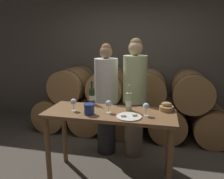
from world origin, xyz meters
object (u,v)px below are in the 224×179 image
(tasting_table, at_px, (110,123))
(person_left, at_px, (106,100))
(wine_glass_far_left, at_px, (73,102))
(wine_bottle_white, at_px, (129,102))
(wine_bottle_red, at_px, (92,96))
(wine_glass_left, at_px, (109,104))
(blue_crock, at_px, (89,109))
(bread_basket, at_px, (166,107))
(person_right, at_px, (134,98))
(cheese_plate, at_px, (129,117))
(wine_glass_center, at_px, (146,107))

(tasting_table, relative_size, person_left, 0.93)
(wine_glass_far_left, bearing_deg, wine_bottle_white, 14.05)
(wine_bottle_red, distance_m, wine_glass_left, 0.43)
(wine_bottle_white, bearing_deg, wine_glass_left, -147.40)
(tasting_table, bearing_deg, blue_crock, -146.26)
(bread_basket, distance_m, wine_glass_far_left, 1.14)
(person_right, distance_m, wine_glass_left, 0.74)
(cheese_plate, distance_m, wine_glass_far_left, 0.71)
(person_right, bearing_deg, wine_glass_left, -107.80)
(cheese_plate, bearing_deg, wine_glass_left, 158.74)
(wine_bottle_red, distance_m, blue_crock, 0.42)
(wine_bottle_white, xyz_separation_m, wine_glass_left, (-0.22, -0.14, -0.00))
(wine_glass_far_left, relative_size, wine_glass_center, 1.00)
(wine_bottle_red, relative_size, cheese_plate, 1.09)
(tasting_table, bearing_deg, person_right, 71.73)
(wine_bottle_white, relative_size, wine_glass_far_left, 2.09)
(wine_glass_far_left, xyz_separation_m, wine_glass_center, (0.88, 0.01, 0.00))
(tasting_table, xyz_separation_m, wine_bottle_red, (-0.31, 0.26, 0.25))
(cheese_plate, bearing_deg, wine_bottle_white, 99.38)
(bread_basket, bearing_deg, cheese_plate, -141.48)
(person_right, height_order, wine_glass_left, person_right)
(blue_crock, distance_m, wine_glass_far_left, 0.25)
(blue_crock, bearing_deg, person_left, 90.00)
(wine_glass_far_left, bearing_deg, wine_glass_left, 3.04)
(person_right, distance_m, wine_bottle_white, 0.56)
(person_right, height_order, wine_bottle_red, person_right)
(tasting_table, relative_size, cheese_plate, 5.49)
(cheese_plate, bearing_deg, tasting_table, 151.50)
(wine_bottle_red, relative_size, wine_glass_center, 2.05)
(cheese_plate, distance_m, wine_glass_left, 0.30)
(wine_bottle_white, bearing_deg, wine_bottle_red, 163.30)
(bread_basket, relative_size, wine_glass_far_left, 1.12)
(person_right, height_order, blue_crock, person_right)
(tasting_table, bearing_deg, wine_bottle_white, 25.87)
(tasting_table, distance_m, wine_bottle_red, 0.48)
(person_left, relative_size, wine_bottle_white, 5.32)
(wine_glass_far_left, distance_m, wine_glass_left, 0.44)
(wine_glass_far_left, bearing_deg, cheese_plate, -6.42)
(wine_glass_center, bearing_deg, blue_crock, -171.57)
(person_left, bearing_deg, wine_glass_far_left, -107.66)
(wine_glass_center, bearing_deg, person_right, 107.16)
(bread_basket, xyz_separation_m, cheese_plate, (-0.41, -0.33, -0.03))
(cheese_plate, height_order, wine_glass_far_left, wine_glass_far_left)
(bread_basket, bearing_deg, tasting_table, -164.08)
(wine_bottle_red, bearing_deg, cheese_plate, -35.34)
(person_right, xyz_separation_m, cheese_plate, (0.04, -0.80, 0.00))
(wine_glass_far_left, bearing_deg, blue_crock, -19.74)
(bread_basket, bearing_deg, blue_crock, -159.31)
(wine_bottle_white, relative_size, cheese_plate, 1.12)
(person_left, distance_m, person_right, 0.43)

